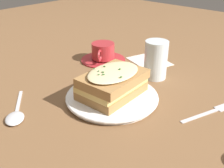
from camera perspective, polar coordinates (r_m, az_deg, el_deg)
The scene contains 8 objects.
ground_plane at distance 0.66m, azimuth -2.12°, elevation -3.09°, with size 2.40×2.40×0.00m, color brown.
dinner_plate at distance 0.65m, azimuth 0.00°, elevation -2.77°, with size 0.23×0.23×0.01m.
sandwich at distance 0.63m, azimuth 0.12°, elevation 0.25°, with size 0.12×0.16×0.07m.
teacup_with_saucer at distance 0.88m, azimuth -1.97°, elevation 6.60°, with size 0.15×0.15×0.06m.
water_glass at distance 0.76m, azimuth 9.51°, elevation 5.23°, with size 0.07×0.07×0.11m, color silver.
fork at distance 0.66m, azimuth 21.96°, elevation -5.11°, with size 0.07×0.17×0.00m.
spoon at distance 0.62m, azimuth -20.31°, elevation -6.56°, with size 0.14×0.11×0.01m.
napkin at distance 0.88m, azimuth 8.11°, elevation 4.99°, with size 0.13×0.10×0.00m, color silver.
Camera 1 is at (0.40, -0.41, 0.34)m, focal length 42.00 mm.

